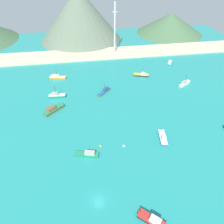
{
  "coord_description": "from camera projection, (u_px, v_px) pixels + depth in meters",
  "views": [
    {
      "loc": [
        -0.6,
        -30.67,
        59.68
      ],
      "look_at": [
        10.56,
        40.5,
        1.26
      ],
      "focal_mm": 31.94,
      "sensor_mm": 36.0,
      "label": 1
    }
  ],
  "objects": [
    {
      "name": "fishing_boat_11",
      "position": [
        53.0,
        109.0,
        94.73
      ],
      "size": [
        10.03,
        9.41,
        2.88
      ],
      "color": "brown",
      "rests_on": "ground"
    },
    {
      "name": "fishing_boat_9",
      "position": [
        152.0,
        220.0,
        55.8
      ],
      "size": [
        7.84,
        7.33,
        2.57
      ],
      "color": "#232328",
      "rests_on": "ground"
    },
    {
      "name": "beach_strip",
      "position": [
        83.0,
        55.0,
        145.44
      ],
      "size": [
        247.0,
        20.27,
        1.2
      ],
      "primitive_type": "cube",
      "color": "beige",
      "rests_on": "ground"
    },
    {
      "name": "fishing_boat_12",
      "position": [
        163.0,
        138.0,
        80.68
      ],
      "size": [
        3.92,
        8.8,
        2.44
      ],
      "color": "#1E5BA8",
      "rests_on": "ground"
    },
    {
      "name": "fishing_boat_2",
      "position": [
        141.0,
        75.0,
        121.87
      ],
      "size": [
        9.46,
        5.39,
        5.19
      ],
      "color": "#232328",
      "rests_on": "ground"
    },
    {
      "name": "ground",
      "position": [
        91.0,
        133.0,
        84.38
      ],
      "size": [
        260.0,
        280.0,
        0.5
      ],
      "color": "teal"
    },
    {
      "name": "fishing_boat_5",
      "position": [
        185.0,
        83.0,
        113.34
      ],
      "size": [
        8.19,
        6.3,
        6.5
      ],
      "color": "silver",
      "rests_on": "ground"
    },
    {
      "name": "radio_tower",
      "position": [
        115.0,
        29.0,
        137.31
      ],
      "size": [
        3.47,
        2.78,
        34.7
      ],
      "color": "silver",
      "rests_on": "ground"
    },
    {
      "name": "buoy_0",
      "position": [
        124.0,
        146.0,
        78.09
      ],
      "size": [
        1.02,
        1.02,
        1.02
      ],
      "color": "silver",
      "rests_on": "ground"
    },
    {
      "name": "fishing_boat_6",
      "position": [
        104.0,
        91.0,
        107.39
      ],
      "size": [
        7.96,
        8.03,
        6.64
      ],
      "color": "brown",
      "rests_on": "ground"
    },
    {
      "name": "fishing_boat_8",
      "position": [
        88.0,
        154.0,
        74.16
      ],
      "size": [
        8.97,
        4.25,
        2.18
      ],
      "color": "#198466",
      "rests_on": "ground"
    },
    {
      "name": "fishing_boat_4",
      "position": [
        57.0,
        77.0,
        119.27
      ],
      "size": [
        10.03,
        4.33,
        5.76
      ],
      "color": "orange",
      "rests_on": "ground"
    },
    {
      "name": "hill_central",
      "position": [
        79.0,
        14.0,
        160.94
      ],
      "size": [
        67.89,
        67.89,
        39.36
      ],
      "color": "#60705B",
      "rests_on": "ground"
    },
    {
      "name": "fishing_boat_3",
      "position": [
        170.0,
        63.0,
        134.97
      ],
      "size": [
        5.09,
        7.0,
        2.17
      ],
      "color": "#198466",
      "rests_on": "ground"
    },
    {
      "name": "buoy_1",
      "position": [
        100.0,
        146.0,
        78.05
      ],
      "size": [
        0.91,
        0.91,
        0.91
      ],
      "color": "gold",
      "rests_on": "ground"
    },
    {
      "name": "hill_east",
      "position": [
        170.0,
        23.0,
        180.01
      ],
      "size": [
        59.13,
        59.13,
        17.18
      ],
      "color": "#476B47",
      "rests_on": "ground"
    },
    {
      "name": "fishing_boat_0",
      "position": [
        57.0,
        96.0,
        103.66
      ],
      "size": [
        8.64,
        2.86,
        6.87
      ],
      "color": "#198466",
      "rests_on": "ground"
    }
  ]
}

